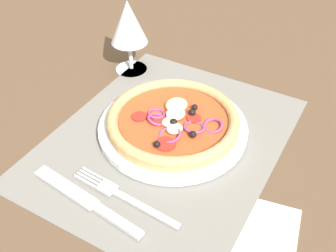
{
  "coord_description": "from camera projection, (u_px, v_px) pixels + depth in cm",
  "views": [
    {
      "loc": [
        -43.3,
        -25.03,
        45.98
      ],
      "look_at": [
        0.72,
        0.0,
        2.67
      ],
      "focal_mm": 43.76,
      "sensor_mm": 36.0,
      "label": 1
    }
  ],
  "objects": [
    {
      "name": "placemat",
      "position": [
        166.0,
        140.0,
        0.68
      ],
      "size": [
        44.05,
        35.29,
        0.4
      ],
      "primitive_type": "cube",
      "color": "slate",
      "rests_on": "ground_plane"
    },
    {
      "name": "plate",
      "position": [
        175.0,
        129.0,
        0.69
      ],
      "size": [
        25.0,
        25.0,
        1.27
      ],
      "primitive_type": "cylinder",
      "color": "white",
      "rests_on": "placemat"
    },
    {
      "name": "napkin",
      "position": [
        239.0,
        242.0,
        0.53
      ],
      "size": [
        18.1,
        16.81,
        0.36
      ],
      "primitive_type": "cube",
      "rotation": [
        0.0,
        0.0,
        0.17
      ],
      "color": "silver",
      "rests_on": "ground_plane"
    },
    {
      "name": "ground_plane",
      "position": [
        166.0,
        146.0,
        0.69
      ],
      "size": [
        190.0,
        140.0,
        2.4
      ],
      "primitive_type": "cube",
      "color": "brown"
    },
    {
      "name": "knife",
      "position": [
        85.0,
        200.0,
        0.58
      ],
      "size": [
        4.03,
        20.05,
        0.62
      ],
      "rotation": [
        0.0,
        0.0,
        1.45
      ],
      "color": "silver",
      "rests_on": "placemat"
    },
    {
      "name": "pizza",
      "position": [
        176.0,
        121.0,
        0.67
      ],
      "size": [
        21.98,
        21.98,
        2.57
      ],
      "color": "tan",
      "rests_on": "plate"
    },
    {
      "name": "wine_glass",
      "position": [
        128.0,
        25.0,
        0.78
      ],
      "size": [
        7.2,
        7.2,
        14.9
      ],
      "color": "silver",
      "rests_on": "ground_plane"
    },
    {
      "name": "fork",
      "position": [
        120.0,
        195.0,
        0.58
      ],
      "size": [
        2.73,
        18.06,
        0.44
      ],
      "rotation": [
        0.0,
        0.0,
        1.5
      ],
      "color": "silver",
      "rests_on": "placemat"
    }
  ]
}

